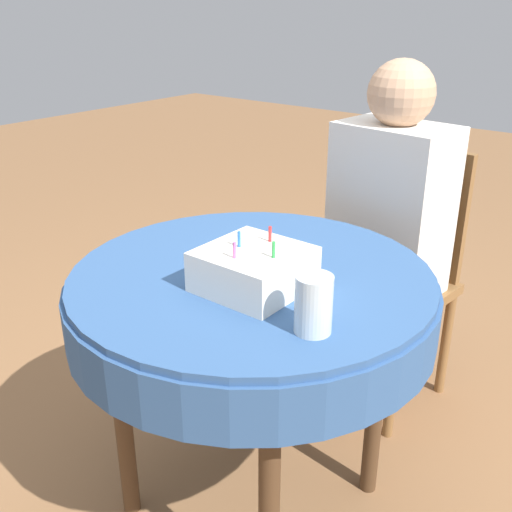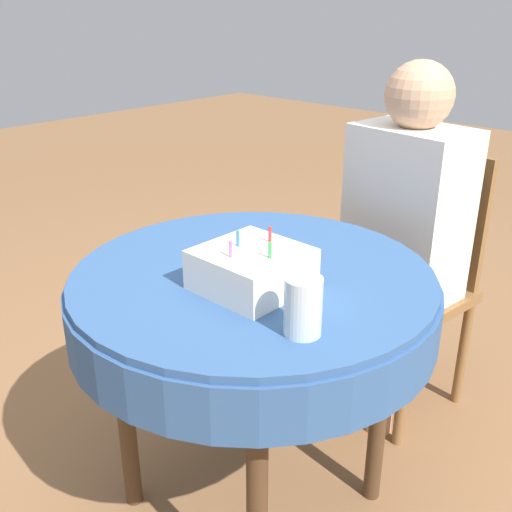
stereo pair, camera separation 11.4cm
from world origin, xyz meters
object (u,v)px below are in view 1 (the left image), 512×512
(chair, at_px, (396,268))
(person, at_px, (387,210))
(birthday_cake, at_px, (254,269))
(drinking_glass, at_px, (314,304))

(chair, xyz_separation_m, person, (-0.01, -0.09, 0.24))
(chair, distance_m, birthday_cake, 0.91)
(chair, bearing_deg, person, -90.00)
(person, relative_size, drinking_glass, 9.72)
(person, bearing_deg, drinking_glass, -66.92)
(birthday_cake, xyz_separation_m, drinking_glass, (0.23, -0.08, 0.01))
(chair, relative_size, person, 0.75)
(chair, height_order, drinking_glass, chair)
(chair, height_order, birthday_cake, chair)
(person, height_order, drinking_glass, person)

